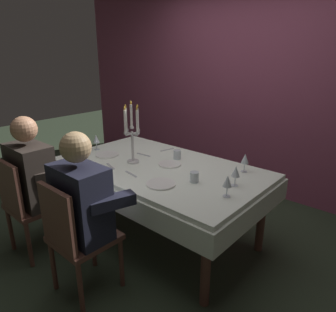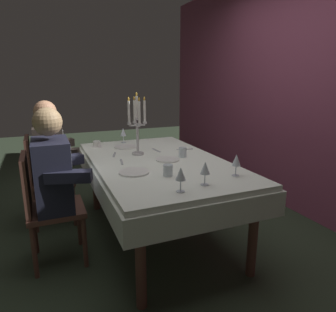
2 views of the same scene
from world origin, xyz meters
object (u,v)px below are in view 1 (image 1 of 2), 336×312
Objects in this scene: coffee_cup_0 at (76,156)px; dinner_plate_2 at (161,184)px; wine_glass_1 at (227,182)px; wine_glass_2 at (96,139)px; seated_diner_1 at (80,202)px; dinner_plate_1 at (170,164)px; wine_glass_0 at (245,159)px; candelabra at (132,134)px; wine_glass_3 at (236,172)px; dinner_plate_0 at (107,155)px; water_tumbler_0 at (177,155)px; seated_diner_0 at (30,175)px; dining_table at (160,178)px; water_tumbler_1 at (194,177)px.

dinner_plate_2 is at bearing 5.51° from coffee_cup_0.
wine_glass_1 and wine_glass_2 have the same top height.
wine_glass_1 is at bearing 45.74° from seated_diner_1.
dinner_plate_1 is 0.91m from wine_glass_2.
wine_glass_0 is 1.60m from coffee_cup_0.
dinner_plate_2 is at bearing -57.57° from dinner_plate_1.
wine_glass_2 is at bearing 178.78° from candelabra.
candelabra reaches higher than wine_glass_3.
candelabra reaches higher than coffee_cup_0.
water_tumbler_0 is (0.59, 0.39, 0.04)m from dinner_plate_0.
wine_glass_1 is at bearing -75.90° from wine_glass_3.
seated_diner_1 is at bearing -134.26° from wine_glass_1.
seated_diner_0 and seated_diner_1 have the same top height.
seated_diner_0 is 0.75m from seated_diner_1.
dinner_plate_1 is (0.65, 0.21, 0.00)m from dinner_plate_0.
wine_glass_3 is (0.68, -0.01, 0.11)m from dinner_plate_1.
dinner_plate_1 is 0.96m from seated_diner_1.
candelabra is 3.53× the size of wine_glass_3.
dining_table is 0.87m from wine_glass_2.
wine_glass_3 is 1.71m from seated_diner_0.
dinner_plate_2 reaches higher than dining_table.
coffee_cup_0 is 0.94m from seated_diner_1.
seated_diner_1 is at bearing -116.35° from water_tumbler_1.
water_tumbler_0 is 0.07× the size of seated_diner_0.
seated_diner_0 reaches higher than dinner_plate_0.
dinner_plate_1 is 0.90× the size of dinner_plate_2.
water_tumbler_0 is at bearing 107.48° from dinner_plate_1.
wine_glass_2 is 1.20m from seated_diner_1.
coffee_cup_0 is (-1.53, -0.26, -0.09)m from wine_glass_1.
candelabra reaches higher than seated_diner_1.
wine_glass_1 and wine_glass_3 have the same top height.
candelabra is at bearing -156.68° from dining_table.
dinner_plate_0 is at bearing -157.58° from wine_glass_0.
candelabra is 1.01m from wine_glass_3.
dining_table is 22.59× the size of water_tumbler_1.
seated_diner_1 reaches higher than wine_glass_3.
water_tumbler_1 is at bearing 1.29° from candelabra.
dinner_plate_1 is 2.36× the size of water_tumbler_0.
dining_table is at bearing 168.96° from water_tumbler_1.
water_tumbler_0 is (-0.05, 0.17, 0.04)m from dinner_plate_1.
wine_glass_1 is (0.74, -0.22, 0.11)m from dinner_plate_1.
coffee_cup_0 reaches higher than dinner_plate_2.
seated_diner_0 is (-1.14, -0.80, -0.05)m from water_tumbler_1.
wine_glass_3 is at bearing -74.22° from wine_glass_0.
dining_table is at bearing 13.17° from dinner_plate_0.
candelabra is 4.39× the size of coffee_cup_0.
seated_diner_1 reaches higher than wine_glass_0.
water_tumbler_0 is at bearing -168.94° from wine_glass_0.
coffee_cup_0 is (-0.74, -0.65, -0.02)m from water_tumbler_0.
wine_glass_2 is (-1.12, 0.21, 0.11)m from dinner_plate_2.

